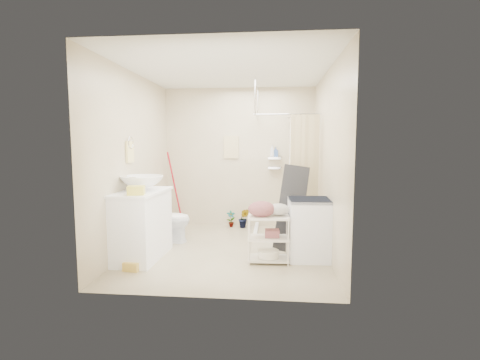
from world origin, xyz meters
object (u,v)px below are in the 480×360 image
(vanity, at_px, (141,224))
(toilet, at_px, (167,219))
(laundry_rack, at_px, (269,234))
(washing_machine, at_px, (309,229))

(vanity, xyz_separation_m, toilet, (0.12, 0.82, -0.10))
(toilet, relative_size, laundry_rack, 0.98)
(vanity, xyz_separation_m, washing_machine, (2.30, 0.19, -0.05))
(washing_machine, bearing_deg, vanity, -177.60)
(toilet, distance_m, laundry_rack, 1.83)
(vanity, relative_size, washing_machine, 1.29)
(vanity, height_order, toilet, vanity)
(toilet, bearing_deg, washing_machine, -105.97)
(vanity, bearing_deg, washing_machine, 6.49)
(vanity, distance_m, washing_machine, 2.31)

